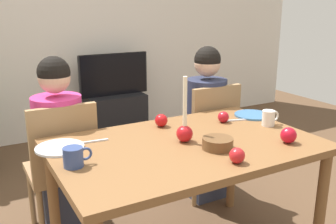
% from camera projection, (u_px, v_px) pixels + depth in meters
% --- Properties ---
extents(back_wall, '(6.40, 0.10, 2.60)m').
position_uv_depth(back_wall, '(59.00, 20.00, 4.05)').
color(back_wall, silver).
rests_on(back_wall, ground).
extents(dining_table, '(1.40, 0.90, 0.75)m').
position_uv_depth(dining_table, '(186.00, 157.00, 2.04)').
color(dining_table, brown).
rests_on(dining_table, ground).
extents(chair_left, '(0.40, 0.40, 0.90)m').
position_uv_depth(chair_left, '(62.00, 163.00, 2.35)').
color(chair_left, '#99754C').
rests_on(chair_left, ground).
extents(chair_right, '(0.40, 0.40, 0.90)m').
position_uv_depth(chair_right, '(208.00, 134.00, 2.86)').
color(chair_right, '#99754C').
rests_on(chair_right, ground).
extents(person_left_child, '(0.30, 0.30, 1.17)m').
position_uv_depth(person_left_child, '(60.00, 152.00, 2.36)').
color(person_left_child, '#33384C').
rests_on(person_left_child, ground).
extents(person_right_child, '(0.30, 0.30, 1.17)m').
position_uv_depth(person_right_child, '(206.00, 126.00, 2.88)').
color(person_right_child, '#33384C').
rests_on(person_right_child, ground).
extents(tv_stand, '(0.64, 0.40, 0.48)m').
position_uv_depth(tv_stand, '(116.00, 115.00, 4.32)').
color(tv_stand, black).
rests_on(tv_stand, ground).
extents(tv, '(0.79, 0.05, 0.46)m').
position_uv_depth(tv, '(114.00, 74.00, 4.19)').
color(tv, black).
rests_on(tv, tv_stand).
extents(candle_centerpiece, '(0.09, 0.09, 0.36)m').
position_uv_depth(candle_centerpiece, '(184.00, 129.00, 2.01)').
color(candle_centerpiece, red).
rests_on(candle_centerpiece, dining_table).
extents(plate_left, '(0.25, 0.25, 0.01)m').
position_uv_depth(plate_left, '(60.00, 148.00, 1.93)').
color(plate_left, silver).
rests_on(plate_left, dining_table).
extents(plate_right, '(0.24, 0.24, 0.01)m').
position_uv_depth(plate_right, '(253.00, 115.00, 2.50)').
color(plate_right, teal).
rests_on(plate_right, dining_table).
extents(mug_left, '(0.13, 0.09, 0.09)m').
position_uv_depth(mug_left, '(74.00, 157.00, 1.71)').
color(mug_left, '#33477F').
rests_on(mug_left, dining_table).
extents(mug_right, '(0.12, 0.08, 0.09)m').
position_uv_depth(mug_right, '(269.00, 118.00, 2.29)').
color(mug_right, silver).
rests_on(mug_right, dining_table).
extents(fork_left, '(0.18, 0.03, 0.01)m').
position_uv_depth(fork_left, '(92.00, 142.00, 2.02)').
color(fork_left, silver).
rests_on(fork_left, dining_table).
extents(fork_right, '(0.18, 0.06, 0.01)m').
position_uv_depth(fork_right, '(236.00, 120.00, 2.40)').
color(fork_right, silver).
rests_on(fork_right, dining_table).
extents(bowl_walnuts, '(0.16, 0.16, 0.06)m').
position_uv_depth(bowl_walnuts, '(218.00, 143.00, 1.93)').
color(bowl_walnuts, brown).
rests_on(bowl_walnuts, dining_table).
extents(apple_near_candle, '(0.09, 0.09, 0.09)m').
position_uv_depth(apple_near_candle, '(288.00, 135.00, 2.01)').
color(apple_near_candle, red).
rests_on(apple_near_candle, dining_table).
extents(apple_by_left_plate, '(0.07, 0.07, 0.07)m').
position_uv_depth(apple_by_left_plate, '(223.00, 117.00, 2.36)').
color(apple_by_left_plate, '#AF1620').
rests_on(apple_by_left_plate, dining_table).
extents(apple_by_right_mug, '(0.07, 0.07, 0.07)m').
position_uv_depth(apple_by_right_mug, '(237.00, 155.00, 1.75)').
color(apple_by_right_mug, red).
rests_on(apple_by_right_mug, dining_table).
extents(apple_far_edge, '(0.08, 0.08, 0.08)m').
position_uv_depth(apple_far_edge, '(161.00, 120.00, 2.27)').
color(apple_far_edge, red).
rests_on(apple_far_edge, dining_table).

